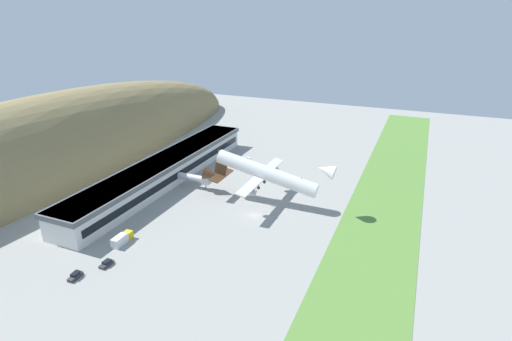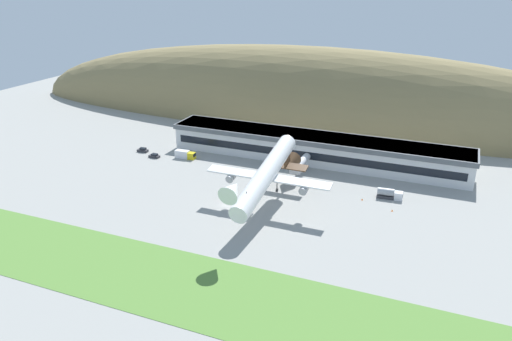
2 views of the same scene
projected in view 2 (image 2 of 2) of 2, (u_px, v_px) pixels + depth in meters
The scene contains 12 objects.
ground_plane at pixel (228, 205), 146.48m from camera, with size 370.62×370.62×0.00m, color gray.
grass_strip_foreground at pixel (151, 277), 112.01m from camera, with size 333.56×24.90×0.08m, color #568438.
hill_backdrop at pixel (312, 120), 229.82m from camera, with size 304.78×50.54×66.35m, color olive.
terminal_building at pixel (315, 147), 178.26m from camera, with size 107.86×15.21×9.50m.
jetway_0 at pixel (300, 164), 166.28m from camera, with size 3.38×14.12×5.43m.
cargo_airplane at pixel (267, 175), 139.27m from camera, with size 36.73×50.23×15.05m.
service_car_0 at pixel (154, 156), 183.19m from camera, with size 4.14×1.89×1.48m.
service_car_1 at pixel (143, 150), 188.86m from camera, with size 4.28×2.04×1.63m.
fuel_truck at pixel (185, 155), 182.31m from camera, with size 7.70×2.61×2.84m.
box_truck at pixel (389, 194), 150.00m from camera, with size 7.77×2.84×3.17m.
traffic_cone_0 at pixel (392, 210), 142.41m from camera, with size 0.52×0.52×0.58m.
traffic_cone_1 at pixel (362, 199), 149.30m from camera, with size 0.52×0.52×0.58m.
Camera 2 is at (58.33, -118.87, 64.00)m, focal length 35.00 mm.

